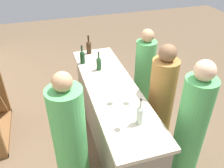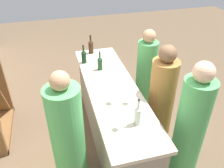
{
  "view_description": "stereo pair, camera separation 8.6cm",
  "coord_description": "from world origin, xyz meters",
  "px_view_note": "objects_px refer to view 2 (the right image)",
  "views": [
    {
      "loc": [
        -2.51,
        0.76,
        2.71
      ],
      "look_at": [
        0.0,
        0.0,
        0.98
      ],
      "focal_mm": 38.11,
      "sensor_mm": 36.0,
      "label": 1
    },
    {
      "loc": [
        -2.53,
        0.68,
        2.71
      ],
      "look_at": [
        0.0,
        0.0,
        0.98
      ],
      "focal_mm": 38.11,
      "sensor_mm": 36.0,
      "label": 2
    }
  ],
  "objects_px": {
    "wine_bottle_leftmost_clear_pale": "(138,115)",
    "person_left_guest": "(190,129)",
    "person_server_behind": "(68,140)",
    "wine_glass_near_right": "(122,119)",
    "wine_glass_near_left": "(131,95)",
    "person_right_guest": "(146,75)",
    "wine_bottle_center_dark_green": "(84,56)",
    "wine_bottle_second_right_amber_brown": "(91,46)",
    "wine_bottle_second_left_olive_green": "(100,63)",
    "wine_glass_near_center": "(114,94)",
    "person_center_guest": "(161,103)"
  },
  "relations": [
    {
      "from": "wine_bottle_second_left_olive_green",
      "to": "person_left_guest",
      "type": "distance_m",
      "value": 1.56
    },
    {
      "from": "wine_glass_near_left",
      "to": "person_center_guest",
      "type": "bearing_deg",
      "value": -75.74
    },
    {
      "from": "wine_bottle_leftmost_clear_pale",
      "to": "person_right_guest",
      "type": "bearing_deg",
      "value": -26.25
    },
    {
      "from": "wine_bottle_center_dark_green",
      "to": "person_center_guest",
      "type": "xyz_separation_m",
      "value": [
        -1.04,
        -0.86,
        -0.31
      ]
    },
    {
      "from": "wine_bottle_leftmost_clear_pale",
      "to": "wine_bottle_center_dark_green",
      "type": "bearing_deg",
      "value": 11.9
    },
    {
      "from": "person_right_guest",
      "to": "wine_glass_near_left",
      "type": "bearing_deg",
      "value": 73.11
    },
    {
      "from": "wine_bottle_center_dark_green",
      "to": "person_left_guest",
      "type": "bearing_deg",
      "value": -149.34
    },
    {
      "from": "wine_bottle_second_left_olive_green",
      "to": "wine_glass_near_center",
      "type": "distance_m",
      "value": 0.83
    },
    {
      "from": "wine_bottle_center_dark_green",
      "to": "person_server_behind",
      "type": "height_order",
      "value": "person_server_behind"
    },
    {
      "from": "person_center_guest",
      "to": "person_right_guest",
      "type": "distance_m",
      "value": 0.83
    },
    {
      "from": "wine_bottle_center_dark_green",
      "to": "wine_glass_near_center",
      "type": "height_order",
      "value": "wine_bottle_center_dark_green"
    },
    {
      "from": "wine_bottle_center_dark_green",
      "to": "wine_glass_near_right",
      "type": "bearing_deg",
      "value": -174.75
    },
    {
      "from": "wine_bottle_second_right_amber_brown",
      "to": "wine_glass_near_left",
      "type": "height_order",
      "value": "wine_bottle_second_right_amber_brown"
    },
    {
      "from": "wine_glass_near_left",
      "to": "person_server_behind",
      "type": "height_order",
      "value": "person_server_behind"
    },
    {
      "from": "wine_bottle_leftmost_clear_pale",
      "to": "person_server_behind",
      "type": "xyz_separation_m",
      "value": [
        0.12,
        0.75,
        -0.3
      ]
    },
    {
      "from": "person_server_behind",
      "to": "wine_bottle_center_dark_green",
      "type": "bearing_deg",
      "value": 88.51
    },
    {
      "from": "wine_bottle_second_right_amber_brown",
      "to": "person_server_behind",
      "type": "height_order",
      "value": "person_server_behind"
    },
    {
      "from": "wine_bottle_second_right_amber_brown",
      "to": "wine_bottle_second_left_olive_green",
      "type": "bearing_deg",
      "value": -177.73
    },
    {
      "from": "wine_bottle_center_dark_green",
      "to": "person_center_guest",
      "type": "height_order",
      "value": "person_center_guest"
    },
    {
      "from": "wine_bottle_second_right_amber_brown",
      "to": "wine_glass_near_left",
      "type": "relative_size",
      "value": 2.15
    },
    {
      "from": "wine_bottle_leftmost_clear_pale",
      "to": "person_left_guest",
      "type": "xyz_separation_m",
      "value": [
        -0.08,
        -0.63,
        -0.29
      ]
    },
    {
      "from": "wine_bottle_second_right_amber_brown",
      "to": "wine_glass_near_right",
      "type": "distance_m",
      "value": 1.86
    },
    {
      "from": "wine_bottle_leftmost_clear_pale",
      "to": "person_server_behind",
      "type": "height_order",
      "value": "person_server_behind"
    },
    {
      "from": "person_center_guest",
      "to": "person_server_behind",
      "type": "height_order",
      "value": "person_server_behind"
    },
    {
      "from": "wine_bottle_leftmost_clear_pale",
      "to": "wine_bottle_center_dark_green",
      "type": "relative_size",
      "value": 1.1
    },
    {
      "from": "wine_glass_near_left",
      "to": "person_left_guest",
      "type": "xyz_separation_m",
      "value": [
        -0.45,
        -0.58,
        -0.27
      ]
    },
    {
      "from": "person_center_guest",
      "to": "wine_glass_near_center",
      "type": "bearing_deg",
      "value": -2.07
    },
    {
      "from": "wine_bottle_leftmost_clear_pale",
      "to": "wine_glass_near_left",
      "type": "relative_size",
      "value": 2.22
    },
    {
      "from": "wine_bottle_second_left_olive_green",
      "to": "person_server_behind",
      "type": "distance_m",
      "value": 1.33
    },
    {
      "from": "wine_bottle_leftmost_clear_pale",
      "to": "person_right_guest",
      "type": "xyz_separation_m",
      "value": [
        1.31,
        -0.65,
        -0.38
      ]
    },
    {
      "from": "wine_bottle_center_dark_green",
      "to": "person_right_guest",
      "type": "height_order",
      "value": "person_right_guest"
    },
    {
      "from": "wine_glass_near_center",
      "to": "person_server_behind",
      "type": "height_order",
      "value": "person_server_behind"
    },
    {
      "from": "wine_bottle_center_dark_green",
      "to": "wine_glass_near_center",
      "type": "bearing_deg",
      "value": -170.52
    },
    {
      "from": "wine_bottle_leftmost_clear_pale",
      "to": "person_center_guest",
      "type": "bearing_deg",
      "value": -47.2
    },
    {
      "from": "wine_glass_near_right",
      "to": "wine_glass_near_left",
      "type": "bearing_deg",
      "value": -30.42
    },
    {
      "from": "wine_bottle_second_left_olive_green",
      "to": "person_center_guest",
      "type": "xyz_separation_m",
      "value": [
        -0.76,
        -0.66,
        -0.31
      ]
    },
    {
      "from": "wine_bottle_second_left_olive_green",
      "to": "wine_glass_near_right",
      "type": "height_order",
      "value": "wine_bottle_second_left_olive_green"
    },
    {
      "from": "wine_bottle_center_dark_green",
      "to": "wine_bottle_second_right_amber_brown",
      "type": "height_order",
      "value": "wine_bottle_second_right_amber_brown"
    },
    {
      "from": "wine_glass_near_center",
      "to": "wine_bottle_leftmost_clear_pale",
      "type": "bearing_deg",
      "value": -162.07
    },
    {
      "from": "wine_bottle_leftmost_clear_pale",
      "to": "person_left_guest",
      "type": "bearing_deg",
      "value": -97.1
    },
    {
      "from": "wine_glass_near_right",
      "to": "person_left_guest",
      "type": "distance_m",
      "value": 0.86
    },
    {
      "from": "wine_glass_near_right",
      "to": "wine_bottle_leftmost_clear_pale",
      "type": "bearing_deg",
      "value": -84.01
    },
    {
      "from": "wine_bottle_second_left_olive_green",
      "to": "wine_glass_near_right",
      "type": "distance_m",
      "value": 1.28
    },
    {
      "from": "person_left_guest",
      "to": "person_server_behind",
      "type": "xyz_separation_m",
      "value": [
        0.2,
        1.38,
        -0.01
      ]
    },
    {
      "from": "wine_bottle_center_dark_green",
      "to": "wine_glass_near_left",
      "type": "bearing_deg",
      "value": -162.21
    },
    {
      "from": "person_right_guest",
      "to": "person_server_behind",
      "type": "distance_m",
      "value": 1.84
    },
    {
      "from": "wine_bottle_second_right_amber_brown",
      "to": "wine_glass_near_center",
      "type": "relative_size",
      "value": 1.99
    },
    {
      "from": "person_server_behind",
      "to": "wine_glass_near_right",
      "type": "bearing_deg",
      "value": 1.39
    },
    {
      "from": "wine_bottle_second_right_amber_brown",
      "to": "wine_glass_near_left",
      "type": "distance_m",
      "value": 1.49
    },
    {
      "from": "wine_bottle_center_dark_green",
      "to": "person_left_guest",
      "type": "distance_m",
      "value": 1.89
    }
  ]
}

